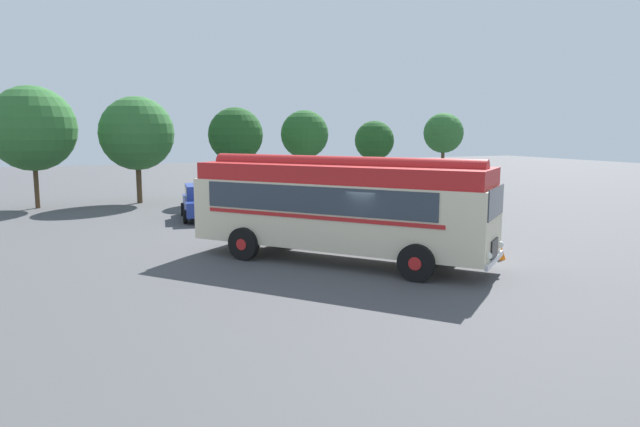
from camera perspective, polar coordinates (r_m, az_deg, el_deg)
The scene contains 12 objects.
ground_plane at distance 18.57m, azimuth 5.28°, elevation -5.15°, with size 120.00×120.00×0.00m, color #474749.
vintage_bus at distance 18.72m, azimuth 1.91°, elevation 0.89°, with size 8.19×9.41×3.49m.
car_near_left at distance 28.63m, azimuth -11.71°, elevation 1.21°, with size 2.42×4.40×1.66m.
car_mid_left at distance 29.76m, azimuth -6.76°, elevation 1.59°, with size 2.27×4.35×1.66m.
car_mid_right at distance 30.98m, azimuth -1.84°, elevation 1.91°, with size 2.27×4.35×1.66m.
tree_far_left at distance 35.33m, azimuth -26.66°, elevation 7.49°, with size 4.66×4.66×6.74m.
tree_left_of_centre at distance 35.48m, azimuth -18.07°, elevation 7.51°, with size 4.33×4.33×6.29m.
tree_centre at distance 35.43m, azimuth -8.25°, elevation 7.74°, with size 3.34×3.34×5.70m.
tree_right_of_centre at distance 36.95m, azimuth -1.66°, elevation 7.85°, with size 3.08×3.08×5.59m.
tree_far_right at distance 41.28m, azimuth 5.43°, elevation 7.19°, with size 2.82×2.82×4.98m.
tree_extra_right at distance 42.67m, azimuth 12.20°, elevation 7.99°, with size 2.90×2.90×5.55m.
traffic_cone at distance 20.20m, azimuth 17.60°, elevation -3.61°, with size 0.36×0.36×0.55m, color orange.
Camera 1 is at (-8.91, -15.71, 4.33)m, focal length 32.00 mm.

